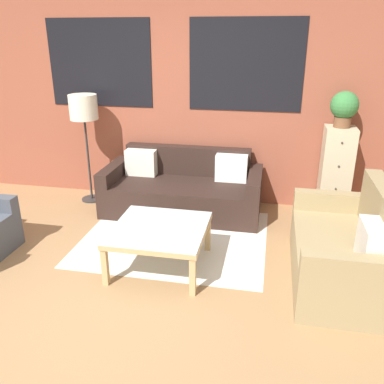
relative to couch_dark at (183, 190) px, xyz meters
The scene contains 9 objects.
ground_plane 1.99m from the couch_dark, 97.33° to the right, with size 16.00×16.00×0.00m, color #9E754C.
wall_back_brick 1.26m from the couch_dark, 117.18° to the left, with size 8.40×0.09×2.80m.
rug 0.82m from the couch_dark, 84.38° to the right, with size 2.04×1.74×0.00m.
couch_dark is the anchor object (origin of this frame).
settee_vintage 2.22m from the couch_dark, 35.58° to the right, with size 0.80×1.47×0.92m.
coffee_table 1.38m from the couch_dark, 86.87° to the right, with size 0.89×0.89×0.43m.
floor_lamp 1.63m from the couch_dark, behind, with size 0.36×0.36×1.44m.
drawer_cabinet 1.91m from the couch_dark, ahead, with size 0.36×0.38×1.13m.
potted_plant 2.18m from the couch_dark, ahead, with size 0.32×0.32×0.42m.
Camera 1 is at (1.32, -2.81, 2.17)m, focal length 38.00 mm.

